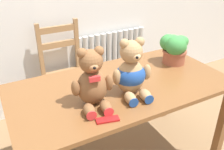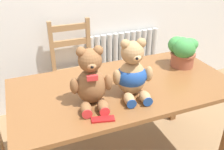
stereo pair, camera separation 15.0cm
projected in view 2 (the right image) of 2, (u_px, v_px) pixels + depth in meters
radiator at (124, 67)px, 2.98m from camera, size 0.86×0.10×0.78m
dining_table at (123, 97)px, 1.83m from camera, size 1.58×0.81×0.76m
wooden_chair_behind at (76, 73)px, 2.54m from camera, size 0.42×0.45×1.00m
teddy_bear_left at (91, 80)px, 1.51m from camera, size 0.27×0.28×0.38m
teddy_bear_right at (133, 73)px, 1.61m from camera, size 0.27×0.29×0.39m
potted_plant at (183, 50)px, 1.99m from camera, size 0.25×0.23×0.25m
chocolate_bar at (103, 119)px, 1.43m from camera, size 0.14×0.08×0.01m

